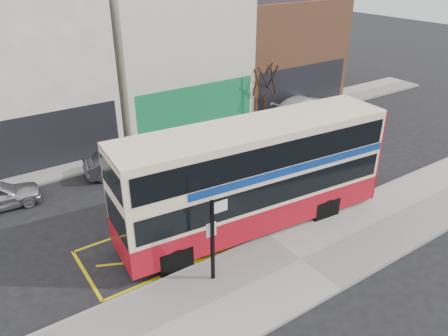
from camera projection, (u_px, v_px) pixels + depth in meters
ground at (263, 233)px, 18.33m from camera, size 120.00×120.00×0.00m
pavement at (301, 260)px, 16.59m from camera, size 40.00×4.00×0.15m
kerb at (268, 236)px, 18.02m from camera, size 40.00×0.15×0.15m
far_pavement at (149, 145)px, 26.42m from camera, size 50.00×3.00×0.15m
road_markings at (240, 216)px, 19.51m from camera, size 14.00×3.40×0.01m
terrace_left at (20, 57)px, 24.24m from camera, size 8.00×8.01×11.80m
terrace_green_shop at (165, 44)px, 28.87m from camera, size 9.00×8.01×11.30m
terrace_right at (270, 37)px, 33.62m from camera, size 9.00×8.01×10.30m
double_decker_bus at (255, 175)px, 17.78m from camera, size 11.74×3.65×4.62m
bus_stop_post at (214, 233)px, 14.77m from camera, size 0.80×0.14×3.22m
car_grey at (123, 162)px, 22.93m from camera, size 4.17×1.95×1.32m
car_white at (302, 107)px, 30.69m from camera, size 5.51×3.28×1.50m
street_tree_right at (265, 72)px, 28.94m from camera, size 2.28×2.28×4.93m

